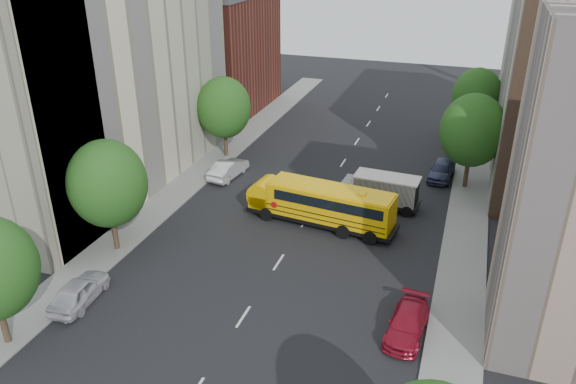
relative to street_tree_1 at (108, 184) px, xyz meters
The scene contains 19 objects.
ground 12.71m from the street_tree_1, 19.98° to the left, with size 120.00×120.00×0.00m, color black.
sidewalk_left 10.26m from the street_tree_1, 93.18° to the left, with size 3.00×80.00×0.12m, color slate.
sidewalk_right 24.72m from the street_tree_1, 21.80° to the left, with size 3.00×80.00×0.12m, color slate.
lane_markings 18.48m from the street_tree_1, 51.84° to the left, with size 0.15×64.00×0.01m, color silver.
building_left_cream 13.21m from the street_tree_1, 124.99° to the left, with size 10.00×26.00×20.00m, color beige.
building_left_redbrick 32.79m from the street_tree_1, 102.34° to the left, with size 10.00×15.00×13.00m, color maroon.
building_left_near 7.86m from the street_tree_1, behind, with size 10.00×7.00×17.00m, color beige.
building_right_far 37.86m from the street_tree_1, 39.61° to the left, with size 10.00×22.00×18.00m, color beige.
street_tree_1 is the anchor object (origin of this frame).
street_tree_2 18.00m from the street_tree_1, 90.00° to the left, with size 4.99×4.99×7.71m.
street_tree_4 28.43m from the street_tree_1, 39.29° to the left, with size 5.25×5.25×8.10m.
street_tree_5 37.20m from the street_tree_1, 53.75° to the left, with size 4.86×4.86×7.51m.
school_bus 14.84m from the street_tree_1, 33.32° to the left, with size 11.49×3.89×3.18m.
safari_truck 20.31m from the street_tree_1, 37.71° to the left, with size 6.31×2.65×2.64m.
parked_car_0 7.25m from the street_tree_1, 76.34° to the right, with size 1.82×4.53×1.54m, color silver.
parked_car_1 14.42m from the street_tree_1, 80.83° to the left, with size 1.65×4.73×1.56m, color silver.
parked_car_3 20.56m from the street_tree_1, ahead, with size 1.89×4.65×1.35m, color maroon.
parked_car_4 28.11m from the street_tree_1, 44.19° to the left, with size 1.89×4.70×1.60m, color #313656.
parked_car_5 38.88m from the street_tree_1, 57.79° to the left, with size 1.52×4.35×1.43m, color #A1A19C.
Camera 1 is at (10.62, -31.46, 20.12)m, focal length 35.00 mm.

